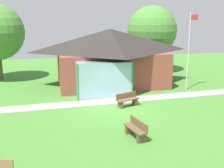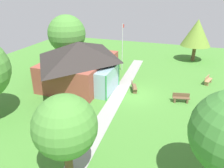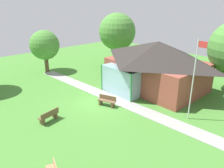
{
  "view_description": "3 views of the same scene",
  "coord_description": "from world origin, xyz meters",
  "px_view_note": "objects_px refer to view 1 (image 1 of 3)",
  "views": [
    {
      "loc": [
        -3.9,
        -15.92,
        5.49
      ],
      "look_at": [
        0.05,
        1.73,
        1.09
      ],
      "focal_mm": 45.4,
      "sensor_mm": 36.0,
      "label": 1
    },
    {
      "loc": [
        -18.9,
        -4.38,
        9.56
      ],
      "look_at": [
        -0.95,
        1.94,
        1.18
      ],
      "focal_mm": 35.53,
      "sensor_mm": 36.0,
      "label": 2
    },
    {
      "loc": [
        12.7,
        -10.16,
        7.92
      ],
      "look_at": [
        -0.09,
        1.48,
        1.31
      ],
      "focal_mm": 35.31,
      "sensor_mm": 36.0,
      "label": 3
    }
  ],
  "objects_px": {
    "flagpole": "(189,48)",
    "tree_behind_pavilion_right": "(152,31)",
    "pavilion": "(110,56)",
    "bench_rear_near_path": "(127,100)",
    "bench_front_center": "(136,129)"
  },
  "relations": [
    {
      "from": "pavilion",
      "to": "tree_behind_pavilion_right",
      "type": "relative_size",
      "value": 1.43
    },
    {
      "from": "flagpole",
      "to": "tree_behind_pavilion_right",
      "type": "height_order",
      "value": "tree_behind_pavilion_right"
    },
    {
      "from": "tree_behind_pavilion_right",
      "to": "bench_front_center",
      "type": "bearing_deg",
      "value": -112.61
    },
    {
      "from": "pavilion",
      "to": "tree_behind_pavilion_right",
      "type": "distance_m",
      "value": 7.01
    },
    {
      "from": "flagpole",
      "to": "bench_front_center",
      "type": "height_order",
      "value": "flagpole"
    },
    {
      "from": "pavilion",
      "to": "flagpole",
      "type": "relative_size",
      "value": 1.62
    },
    {
      "from": "flagpole",
      "to": "pavilion",
      "type": "bearing_deg",
      "value": 150.8
    },
    {
      "from": "bench_rear_near_path",
      "to": "tree_behind_pavilion_right",
      "type": "distance_m",
      "value": 12.16
    },
    {
      "from": "pavilion",
      "to": "bench_front_center",
      "type": "relative_size",
      "value": 5.93
    },
    {
      "from": "flagpole",
      "to": "bench_rear_near_path",
      "type": "height_order",
      "value": "flagpole"
    },
    {
      "from": "flagpole",
      "to": "tree_behind_pavilion_right",
      "type": "distance_m",
      "value": 7.45
    },
    {
      "from": "pavilion",
      "to": "bench_rear_near_path",
      "type": "height_order",
      "value": "pavilion"
    },
    {
      "from": "flagpole",
      "to": "bench_front_center",
      "type": "relative_size",
      "value": 3.65
    },
    {
      "from": "tree_behind_pavilion_right",
      "to": "flagpole",
      "type": "bearing_deg",
      "value": -88.86
    },
    {
      "from": "bench_rear_near_path",
      "to": "tree_behind_pavilion_right",
      "type": "xyz_separation_m",
      "value": [
        5.33,
        10.31,
        3.62
      ]
    }
  ]
}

